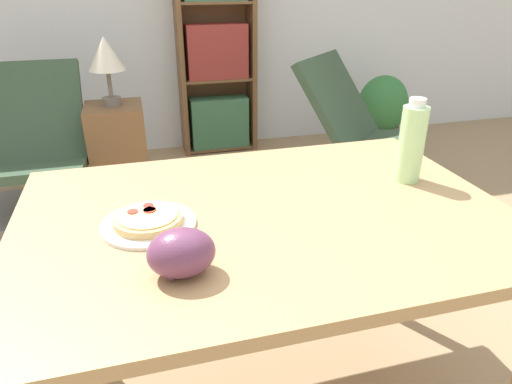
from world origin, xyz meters
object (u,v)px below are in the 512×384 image
(pizza_on_plate, at_px, (149,221))
(grape_bunch, at_px, (181,253))
(table_lamp, at_px, (106,57))
(lounge_chair_near, at_px, (35,174))
(bookshelf, at_px, (216,48))
(lounge_chair_far, at_px, (358,153))
(potted_plant_floor, at_px, (382,113))
(side_table, at_px, (119,155))
(drink_bottle, at_px, (411,143))

(pizza_on_plate, height_order, grape_bunch, grape_bunch)
(table_lamp, bearing_deg, lounge_chair_near, -168.60)
(bookshelf, relative_size, table_lamp, 4.41)
(lounge_chair_far, height_order, potted_plant_floor, lounge_chair_far)
(grape_bunch, bearing_deg, side_table, 95.24)
(side_table, distance_m, potted_plant_floor, 2.11)
(grape_bunch, xyz_separation_m, table_lamp, (-0.18, 1.99, 0.11))
(potted_plant_floor, bearing_deg, side_table, -168.53)
(bookshelf, relative_size, potted_plant_floor, 2.79)
(lounge_chair_far, bearing_deg, table_lamp, 125.62)
(pizza_on_plate, distance_m, lounge_chair_far, 2.08)
(bookshelf, bearing_deg, drink_bottle, -86.95)
(grape_bunch, relative_size, table_lamp, 0.37)
(grape_bunch, xyz_separation_m, lounge_chair_near, (-0.67, 1.89, -0.52))
(lounge_chair_far, xyz_separation_m, potted_plant_floor, (0.56, 0.70, 0.04))
(grape_bunch, xyz_separation_m, potted_plant_floor, (1.89, 2.41, -0.49))
(pizza_on_plate, distance_m, bookshelf, 2.66)
(grape_bunch, bearing_deg, potted_plant_floor, 51.86)
(lounge_chair_near, bearing_deg, grape_bunch, -70.56)
(potted_plant_floor, bearing_deg, drink_bottle, -118.73)
(drink_bottle, distance_m, table_lamp, 1.91)
(pizza_on_plate, distance_m, potted_plant_floor, 2.95)
(pizza_on_plate, height_order, lounge_chair_near, lounge_chair_near)
(pizza_on_plate, xyz_separation_m, bookshelf, (0.67, 2.57, 0.06))
(potted_plant_floor, bearing_deg, lounge_chair_near, -168.55)
(grape_bunch, relative_size, potted_plant_floor, 0.24)
(drink_bottle, xyz_separation_m, bookshelf, (-0.13, 2.49, -0.05))
(lounge_chair_near, bearing_deg, pizza_on_plate, -69.84)
(table_lamp, height_order, potted_plant_floor, table_lamp)
(grape_bunch, height_order, potted_plant_floor, grape_bunch)
(lounge_chair_far, distance_m, side_table, 1.54)
(drink_bottle, distance_m, side_table, 1.99)
(lounge_chair_near, xyz_separation_m, side_table, (0.48, 0.10, 0.03))
(lounge_chair_near, height_order, lounge_chair_far, same)
(lounge_chair_far, relative_size, table_lamp, 2.45)
(lounge_chair_far, xyz_separation_m, side_table, (-1.51, 0.28, 0.03))
(drink_bottle, relative_size, side_table, 0.41)
(drink_bottle, bearing_deg, potted_plant_floor, 61.27)
(drink_bottle, relative_size, potted_plant_floor, 0.42)
(pizza_on_plate, relative_size, potted_plant_floor, 0.39)
(drink_bottle, distance_m, lounge_chair_near, 2.19)
(drink_bottle, bearing_deg, pizza_on_plate, -173.95)
(side_table, distance_m, table_lamp, 0.60)
(pizza_on_plate, xyz_separation_m, table_lamp, (-0.12, 1.75, 0.15))
(pizza_on_plate, bearing_deg, drink_bottle, 6.05)
(grape_bunch, xyz_separation_m, bookshelf, (0.61, 2.81, 0.02))
(drink_bottle, distance_m, bookshelf, 2.49)
(grape_bunch, xyz_separation_m, side_table, (-0.18, 1.99, -0.49))
(bookshelf, xyz_separation_m, table_lamp, (-0.79, -0.82, 0.09))
(grape_bunch, bearing_deg, table_lamp, 95.24)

